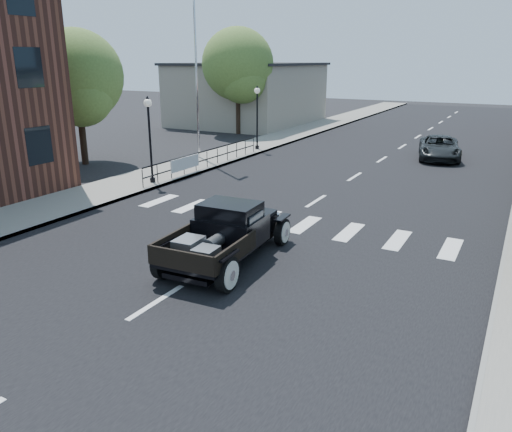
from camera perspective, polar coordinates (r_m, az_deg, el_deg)
The scene contains 14 objects.
ground at distance 14.40m, azimuth -3.70°, elevation -5.04°, with size 120.00×120.00×0.00m, color black.
road at distance 27.72m, azimuth 13.12°, elevation 5.60°, with size 14.00×80.00×0.02m, color black.
road_markings at distance 23.06m, azimuth 9.67°, elevation 3.42°, with size 12.00×60.00×0.06m, color silver, non-canonical shape.
sidewalk_left at distance 31.02m, azimuth -2.24°, elevation 7.40°, with size 3.00×80.00×0.15m, color gray.
low_building_left at distance 45.14m, azimuth -0.88°, elevation 13.68°, with size 10.00×12.00×5.00m, color #9D9584.
railing at distance 26.13m, azimuth -5.62°, elevation 6.70°, with size 0.08×10.00×1.00m, color black, non-canonical shape.
banner at distance 24.53m, azimuth -8.07°, elevation 5.42°, with size 0.04×2.20×0.60m, color silver, non-canonical shape.
lamp_post_b at distance 22.94m, azimuth -12.01°, elevation 8.50°, with size 0.36×0.36×3.84m, color black, non-canonical shape.
lamp_post_c at distance 31.15m, azimuth 0.13°, elevation 11.16°, with size 0.36×0.36×3.84m, color black, non-canonical shape.
flagpole at distance 28.42m, azimuth -6.98°, elevation 19.73°, with size 0.12×0.12×13.05m, color silver.
big_tree_near at distance 28.65m, azimuth -19.60°, elevation 12.59°, with size 4.83×4.83×7.09m, color #4D6B2D, non-canonical shape.
big_tree_far at distance 38.63m, azimuth -2.08°, elevation 15.12°, with size 5.32×5.32×7.82m, color #4D6B2D, non-canonical shape.
hotrod_pickup at distance 14.01m, azimuth -3.40°, elevation -1.94°, with size 2.31×4.94×1.71m, color black, non-canonical shape.
second_car at distance 30.67m, azimuth 20.23°, elevation 7.32°, with size 2.17×4.71×1.31m, color black.
Camera 1 is at (7.17, -11.21, 5.52)m, focal length 35.00 mm.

